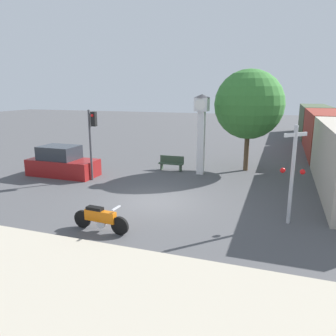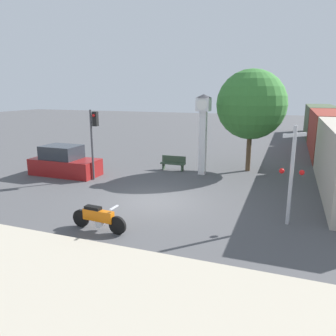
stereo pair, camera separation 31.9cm
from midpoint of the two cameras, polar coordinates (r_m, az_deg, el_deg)
name	(u,v)px [view 2 (the right image)]	position (r m, az deg, el deg)	size (l,w,h in m)	color
ground_plane	(155,202)	(15.28, -1.74, -5.87)	(120.00, 120.00, 0.00)	#4C4C4F
sidewalk_strip	(37,295)	(9.32, -20.94, -19.93)	(36.00, 6.00, 0.10)	#B2A893
motorcycle	(98,218)	(12.34, -11.30, -8.52)	(2.30, 0.50, 1.01)	black
clock_tower	(203,123)	(19.81, 6.60, 7.82)	(0.93, 0.93, 4.82)	white
freight_train	(330,133)	(29.50, 26.65, 5.47)	(2.80, 32.96, 3.40)	#ADA393
traffic_light	(94,132)	(18.84, -12.35, 6.12)	(0.50, 0.35, 4.00)	#47474C
railroad_crossing_signal	(292,172)	(13.07, 21.39, -0.63)	(0.90, 0.82, 3.81)	#B7B7BC
street_tree	(251,105)	(21.15, 14.74, 10.63)	(4.28, 4.28, 6.33)	brown
bench	(173,163)	(21.10, 1.35, 0.93)	(1.60, 0.44, 0.92)	#384C38
parked_car	(64,163)	(20.80, -17.18, 0.88)	(4.21, 1.83, 1.80)	maroon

